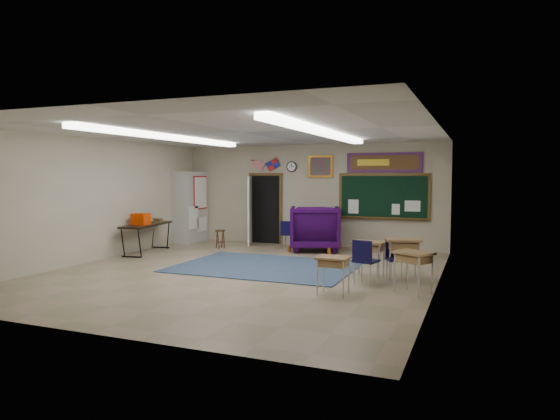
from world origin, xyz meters
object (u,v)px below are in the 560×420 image
at_px(wingback_armchair, 315,228).
at_px(folding_table, 147,237).
at_px(student_desk_front_left, 369,258).
at_px(student_desk_front_right, 403,256).
at_px(wooden_stool, 220,239).

relative_size(wingback_armchair, folding_table, 0.69).
bearing_deg(student_desk_front_left, student_desk_front_right, 19.55).
relative_size(wingback_armchair, student_desk_front_left, 1.83).
bearing_deg(student_desk_front_left, folding_table, 175.14).
xyz_separation_m(student_desk_front_left, wooden_stool, (-4.82, 2.54, -0.15)).
xyz_separation_m(wingback_armchair, student_desk_front_left, (2.16, -3.15, -0.21)).
height_order(wingback_armchair, folding_table, wingback_armchair).
bearing_deg(student_desk_front_right, wingback_armchair, 116.43).
bearing_deg(folding_table, student_desk_front_left, -19.81).
bearing_deg(student_desk_front_right, wooden_stool, 139.56).
distance_m(student_desk_front_right, wooden_stool, 5.97).
distance_m(wingback_armchair, student_desk_front_left, 3.83).
relative_size(wingback_armchair, student_desk_front_right, 1.68).
xyz_separation_m(student_desk_front_left, student_desk_front_right, (0.66, 0.17, 0.04)).
xyz_separation_m(wingback_armchair, folding_table, (-4.11, -2.07, -0.20)).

